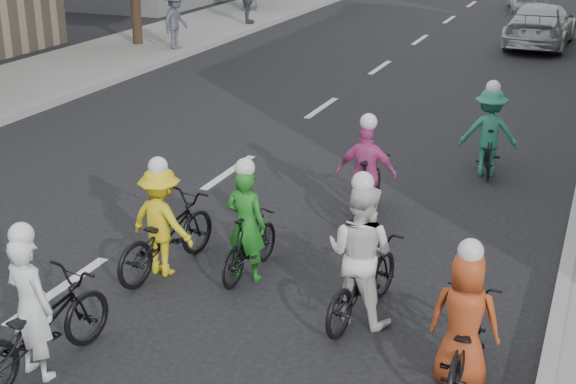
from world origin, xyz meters
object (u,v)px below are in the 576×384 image
Objects in this scene: cyclist_3 at (361,267)px; spectator_0 at (176,21)px; cyclist_0 at (368,182)px; cyclist_5 at (38,323)px; cyclist_6 at (248,236)px; cyclist_1 at (489,138)px; follow_car_lead at (541,25)px; cyclist_4 at (164,230)px; cyclist_2 at (464,332)px.

cyclist_3 is 1.07× the size of spectator_0.
cyclist_0 is at bearing -136.73° from spectator_0.
cyclist_6 is (1.10, 2.90, -0.00)m from cyclist_5.
cyclist_1 reaches higher than follow_car_lead.
cyclist_1 is 0.93× the size of cyclist_3.
cyclist_4 is 2.61m from cyclist_5.
cyclist_4 is at bearing 49.16° from cyclist_0.
cyclist_1 is 8.94m from cyclist_5.
cyclist_3 is (-0.57, -5.89, -0.01)m from cyclist_1.
cyclist_2 is (0.82, -6.74, -0.11)m from cyclist_1.
cyclist_2 is 4.47m from cyclist_5.
cyclist_0 is 1.08× the size of cyclist_6.
follow_car_lead is at bearing -99.11° from cyclist_1.
cyclist_5 is at bearing 49.09° from cyclist_3.
cyclist_5 is at bearing 65.18° from cyclist_0.
spectator_0 is at bearing -44.39° from cyclist_3.
cyclist_6 is 15.94m from spectator_0.
cyclist_1 is 0.36× the size of follow_car_lead.
cyclist_4 is at bearing -14.35° from cyclist_2.
spectator_0 is at bearing 30.20° from follow_car_lead.
spectator_0 is (-10.95, 8.00, 0.35)m from cyclist_1.
cyclist_5 is (-3.38, -8.27, -0.10)m from cyclist_1.
cyclist_1 is 5.83m from cyclist_6.
spectator_0 is (-10.49, -5.62, 0.33)m from follow_car_lead.
follow_car_lead is at bearing -97.18° from cyclist_0.
cyclist_3 reaches higher than cyclist_4.
cyclist_6 is at bearing 86.54° from follow_car_lead.
cyclist_2 is 0.88× the size of cyclist_3.
follow_car_lead is at bearing -59.68° from spectator_0.
cyclist_3 reaches higher than follow_car_lead.
cyclist_5 is 22.09m from follow_car_lead.
cyclist_5 is (-2.01, -5.30, -0.07)m from cyclist_0.
cyclist_0 is 2.57m from cyclist_6.
cyclist_5 is 17.95m from spectator_0.
cyclist_3 is 1.12× the size of cyclist_6.
cyclist_1 is at bearing -124.02° from spectator_0.
cyclist_0 is at bearing -59.79° from cyclist_2.
spectator_0 is (-7.57, 13.66, 0.43)m from cyclist_4.
cyclist_0 is 4.36m from cyclist_2.
cyclist_2 is 0.83× the size of cyclist_4.
cyclist_0 is 0.90× the size of cyclist_5.
follow_car_lead is at bearing -86.94° from cyclist_5.
spectator_0 is at bearing -51.31° from cyclist_2.
cyclist_6 is at bearing 55.97° from cyclist_1.
cyclist_0 reaches higher than cyclist_1.
cyclist_2 is at bearing 157.23° from cyclist_3.
cyclist_0 reaches higher than cyclist_5.
cyclist_4 is at bearing 83.39° from follow_car_lead.
cyclist_1 reaches higher than cyclist_4.
follow_car_lead is at bearing -88.59° from cyclist_4.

